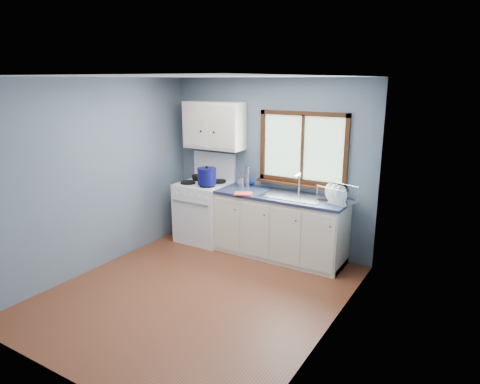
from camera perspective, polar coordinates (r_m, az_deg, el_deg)
The scene contains 19 objects.
floor at distance 5.28m, azimuth -5.69°, elevation -13.30°, with size 3.20×3.60×0.02m, color brown.
ceiling at distance 4.66m, azimuth -6.50°, elevation 15.19°, with size 3.20×3.60×0.02m, color white.
wall_back at distance 6.31m, azimuth 3.90°, elevation 3.62°, with size 3.20×0.02×2.50m, color slate.
wall_front at distance 3.62m, azimuth -23.72°, elevation -6.22°, with size 3.20×0.02×2.50m, color slate.
wall_left at distance 5.91m, azimuth -18.62°, elevation 2.10°, with size 0.02×3.60×2.50m, color slate.
wall_right at distance 4.08m, azimuth 12.28°, elevation -2.95°, with size 0.02×3.60×2.50m, color slate.
gas_range at distance 6.71m, azimuth -4.78°, elevation -2.40°, with size 0.76×0.69×1.36m.
base_cabinets at distance 6.11m, azimuth 5.35°, elevation -4.98°, with size 1.85×0.60×0.88m.
countertop at distance 5.96m, azimuth 5.45°, elevation -0.54°, with size 1.89×0.64×0.04m, color #192037.
sink at distance 5.90m, azimuth 7.02°, elevation -1.16°, with size 0.84×0.46×0.44m.
window at distance 6.02m, azimuth 8.31°, elevation 5.13°, with size 1.36×0.10×1.03m.
upper_cabinets at distance 6.51m, azimuth -3.51°, elevation 8.86°, with size 0.95×0.35×0.70m.
skillet at distance 6.78m, azimuth -5.46°, elevation 2.06°, with size 0.36×0.27×0.05m.
stockpot at distance 6.34m, azimuth -4.45°, elevation 2.13°, with size 0.35×0.35×0.28m.
utensil_crock at distance 6.36m, azimuth 0.15°, elevation 1.34°, with size 0.12×0.12×0.34m.
thermos at distance 6.34m, azimuth 1.01°, elevation 2.07°, with size 0.07×0.07×0.31m, color silver.
soap_bottle at distance 6.43m, azimuth 1.04°, elevation 2.04°, with size 0.10×0.10×0.26m, color blue.
dish_towel at distance 5.95m, azimuth 0.44°, elevation -0.22°, with size 0.24×0.18×0.02m, color #EF482F.
dish_rack at distance 5.71m, azimuth 12.75°, elevation -0.70°, with size 0.52×0.45×0.23m.
Camera 1 is at (2.84, -3.70, 2.47)m, focal length 32.00 mm.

